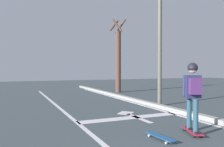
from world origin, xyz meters
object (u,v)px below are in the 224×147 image
Objects in this scene: skateboard at (192,131)px; skater at (193,88)px; roadside_tree at (118,58)px; traffic_signal_mast at (138,7)px; spare_skateboard at (160,137)px.

skateboard is 0.52× the size of skater.
skater is at bearing -109.82° from skateboard.
skater is 9.54m from roadside_tree.
roadside_tree is at bearing 74.89° from skateboard.
skateboard is 0.17× the size of roadside_tree.
traffic_signal_mast is (0.70, 3.59, 3.78)m from skateboard.
traffic_signal_mast is at bearing 66.28° from spare_skateboard.
skater is 4.63m from traffic_signal_mast.
skater is 1.32m from spare_skateboard.
traffic_signal_mast is (0.70, 3.61, 2.81)m from skater.
roadside_tree is (2.46, 9.12, 2.11)m from skateboard.
skateboard is 9.68m from roadside_tree.
roadside_tree is (1.77, 5.53, -1.67)m from traffic_signal_mast.
traffic_signal_mast is 6.05m from roadside_tree.
roadside_tree is at bearing 69.85° from spare_skateboard.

